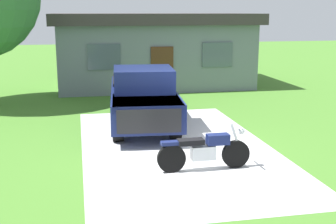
# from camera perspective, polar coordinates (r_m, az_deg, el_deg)

# --- Properties ---
(ground_plane) EXTENTS (80.00, 80.00, 0.00)m
(ground_plane) POSITION_cam_1_polar(r_m,az_deg,el_deg) (12.17, 1.06, -4.49)
(ground_plane) COLOR #447829
(driveway_pad) EXTENTS (5.04, 8.98, 0.01)m
(driveway_pad) POSITION_cam_1_polar(r_m,az_deg,el_deg) (12.17, 1.06, -4.48)
(driveway_pad) COLOR #BCBCBC
(driveway_pad) RESTS_ON ground
(motorcycle) EXTENTS (2.21, 0.70, 1.09)m
(motorcycle) POSITION_cam_1_polar(r_m,az_deg,el_deg) (10.36, 4.73, -4.90)
(motorcycle) COLOR black
(motorcycle) RESTS_ON ground
(pickup_truck) EXTENTS (2.47, 5.77, 1.90)m
(pickup_truck) POSITION_cam_1_polar(r_m,az_deg,el_deg) (14.40, -3.25, 2.12)
(pickup_truck) COLOR black
(pickup_truck) RESTS_ON ground
(neighbor_house) EXTENTS (9.60, 5.60, 3.50)m
(neighbor_house) POSITION_cam_1_polar(r_m,az_deg,el_deg) (22.12, -1.98, 8.04)
(neighbor_house) COLOR slate
(neighbor_house) RESTS_ON ground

